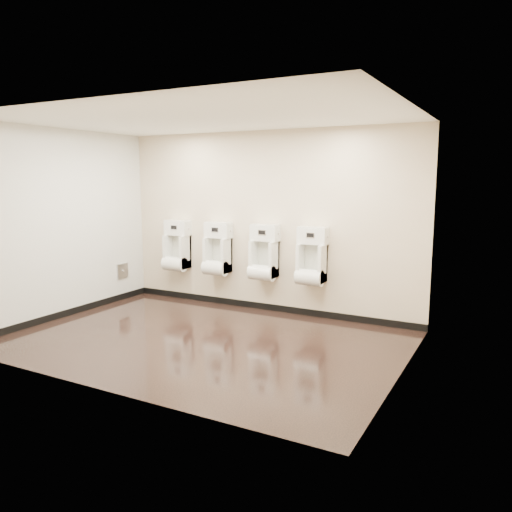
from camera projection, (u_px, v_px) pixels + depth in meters
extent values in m
cube|color=black|center=(204.00, 340.00, 6.46)|extent=(5.00, 3.50, 0.00)
cube|color=white|center=(200.00, 118.00, 6.02)|extent=(5.00, 3.50, 0.00)
cube|color=beige|center=(265.00, 222.00, 7.76)|extent=(5.00, 0.02, 2.80)
cube|color=beige|center=(97.00, 251.00, 4.72)|extent=(5.00, 0.02, 2.80)
cube|color=beige|center=(62.00, 224.00, 7.40)|extent=(0.02, 3.50, 2.80)
cube|color=beige|center=(406.00, 246.00, 5.08)|extent=(0.02, 3.50, 2.80)
cube|color=silver|center=(62.00, 224.00, 7.40)|extent=(0.01, 3.50, 2.80)
cube|color=black|center=(265.00, 306.00, 7.96)|extent=(5.00, 0.02, 0.10)
cube|color=black|center=(68.00, 312.00, 7.61)|extent=(0.02, 3.50, 0.10)
cube|color=#9E9EA3|center=(122.00, 271.00, 8.58)|extent=(0.03, 0.25, 0.25)
cylinder|color=silver|center=(123.00, 271.00, 8.57)|extent=(0.02, 0.04, 0.04)
cube|color=silver|center=(177.00, 252.00, 8.48)|extent=(0.39, 0.28, 0.56)
cube|color=silver|center=(180.00, 249.00, 8.56)|extent=(0.30, 0.01, 0.44)
cylinder|color=silver|center=(175.00, 264.00, 8.44)|extent=(0.39, 0.24, 0.24)
cube|color=silver|center=(178.00, 228.00, 8.45)|extent=(0.44, 0.21, 0.24)
cube|color=black|center=(174.00, 227.00, 8.35)|extent=(0.11, 0.01, 0.06)
cube|color=silver|center=(174.00, 227.00, 8.36)|extent=(0.13, 0.01, 0.08)
cylinder|color=silver|center=(189.00, 229.00, 8.35)|extent=(0.01, 0.03, 0.03)
cube|color=silver|center=(217.00, 255.00, 8.10)|extent=(0.39, 0.28, 0.56)
cube|color=silver|center=(221.00, 252.00, 8.18)|extent=(0.30, 0.01, 0.44)
cylinder|color=silver|center=(215.00, 268.00, 8.06)|extent=(0.39, 0.24, 0.24)
cube|color=silver|center=(218.00, 230.00, 8.07)|extent=(0.44, 0.21, 0.24)
cube|color=black|center=(215.00, 230.00, 7.97)|extent=(0.11, 0.01, 0.06)
cube|color=silver|center=(215.00, 230.00, 7.98)|extent=(0.13, 0.01, 0.08)
cylinder|color=silver|center=(230.00, 231.00, 7.97)|extent=(0.01, 0.03, 0.03)
cube|color=silver|center=(264.00, 259.00, 7.70)|extent=(0.39, 0.28, 0.56)
cube|color=silver|center=(267.00, 256.00, 7.78)|extent=(0.30, 0.01, 0.44)
cylinder|color=silver|center=(262.00, 273.00, 7.67)|extent=(0.39, 0.24, 0.24)
cube|color=silver|center=(265.00, 233.00, 7.68)|extent=(0.44, 0.21, 0.24)
cube|color=black|center=(262.00, 232.00, 7.58)|extent=(0.11, 0.01, 0.06)
cube|color=silver|center=(262.00, 232.00, 7.58)|extent=(0.13, 0.01, 0.08)
cylinder|color=silver|center=(278.00, 234.00, 7.57)|extent=(0.01, 0.03, 0.03)
cube|color=silver|center=(312.00, 263.00, 7.34)|extent=(0.39, 0.28, 0.56)
cube|color=silver|center=(314.00, 260.00, 7.41)|extent=(0.30, 0.01, 0.44)
cylinder|color=silver|center=(309.00, 277.00, 7.30)|extent=(0.39, 0.24, 0.24)
cube|color=silver|center=(313.00, 236.00, 7.31)|extent=(0.44, 0.21, 0.24)
cube|color=black|center=(310.00, 235.00, 7.21)|extent=(0.11, 0.01, 0.06)
cube|color=silver|center=(310.00, 235.00, 7.21)|extent=(0.13, 0.01, 0.08)
cylinder|color=silver|center=(328.00, 237.00, 7.20)|extent=(0.01, 0.03, 0.03)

